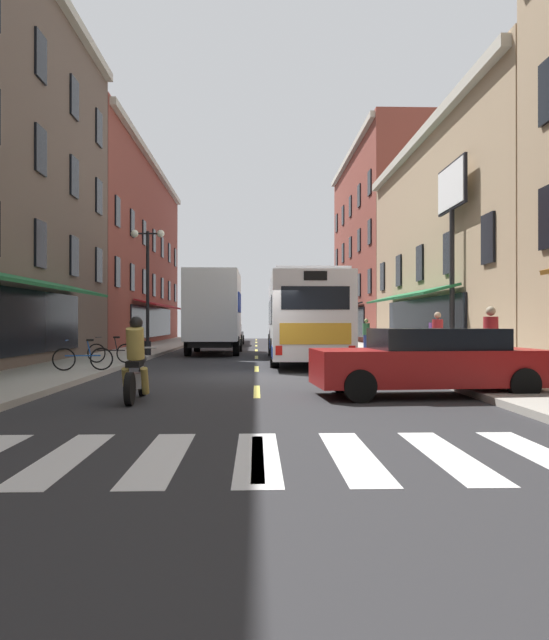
{
  "coord_description": "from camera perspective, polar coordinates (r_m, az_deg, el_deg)",
  "views": [
    {
      "loc": [
        -0.02,
        -16.94,
        1.55
      ],
      "look_at": [
        0.67,
        5.59,
        1.62
      ],
      "focal_mm": 33.91,
      "sensor_mm": 36.0,
      "label": 1
    }
  ],
  "objects": [
    {
      "name": "lane_centre_dashes",
      "position": [
        16.76,
        -1.69,
        -5.48
      ],
      "size": [
        0.14,
        73.9,
        0.01
      ],
      "color": "#DBCC4C",
      "rests_on": "ground"
    },
    {
      "name": "billboard_sign",
      "position": [
        23.03,
        16.4,
        9.97
      ],
      "size": [
        0.4,
        2.94,
        7.14
      ],
      "color": "black",
      "rests_on": "sidewalk_right"
    },
    {
      "name": "pedestrian_far",
      "position": [
        15.89,
        19.74,
        -1.9
      ],
      "size": [
        0.36,
        0.36,
        1.8
      ],
      "rotation": [
        0.0,
        0.0,
        2.51
      ],
      "color": "#4C4C51",
      "rests_on": "sidewalk_right"
    },
    {
      "name": "box_truck",
      "position": [
        29.25,
        -5.65,
        0.68
      ],
      "size": [
        2.52,
        6.95,
        3.9
      ],
      "color": "white",
      "rests_on": "ground"
    },
    {
      "name": "street_lamp_twin",
      "position": [
        26.29,
        -11.88,
        3.19
      ],
      "size": [
        1.42,
        0.32,
        5.34
      ],
      "color": "black",
      "rests_on": "sidewalk_left"
    },
    {
      "name": "sedan_mid",
      "position": [
        40.22,
        -4.38,
        -1.4
      ],
      "size": [
        2.03,
        4.74,
        1.38
      ],
      "color": "black",
      "rests_on": "ground"
    },
    {
      "name": "sidewalk_right",
      "position": [
        18.01,
        17.5,
        -4.89
      ],
      "size": [
        3.0,
        80.0,
        0.14
      ],
      "primitive_type": "cube",
      "color": "#A39E93",
      "rests_on": "ground"
    },
    {
      "name": "ground_plane",
      "position": [
        17.02,
        -1.7,
        -5.58
      ],
      "size": [
        34.8,
        80.0,
        0.1
      ],
      "primitive_type": "cube",
      "color": "#28282B"
    },
    {
      "name": "transit_bus",
      "position": [
        23.92,
        2.66,
        0.24
      ],
      "size": [
        2.74,
        11.68,
        3.29
      ],
      "color": "silver",
      "rests_on": "ground"
    },
    {
      "name": "crosswalk_near",
      "position": [
        7.11,
        -1.61,
        -12.72
      ],
      "size": [
        7.1,
        2.8,
        0.01
      ],
      "color": "silver",
      "rests_on": "ground"
    },
    {
      "name": "bicycle_mid",
      "position": [
        18.44,
        -17.62,
        -3.44
      ],
      "size": [
        1.7,
        0.48,
        0.91
      ],
      "color": "black",
      "rests_on": "sidewalk_left"
    },
    {
      "name": "motorcycle_rider",
      "position": [
        12.17,
        -12.92,
        -4.14
      ],
      "size": [
        0.62,
        2.07,
        1.66
      ],
      "color": "black",
      "rests_on": "ground"
    },
    {
      "name": "pedestrian_near",
      "position": [
        21.13,
        15.11,
        -1.49
      ],
      "size": [
        0.41,
        0.52,
        1.75
      ],
      "rotation": [
        0.0,
        0.0,
        3.48
      ],
      "color": "#4C4C51",
      "rests_on": "sidewalk_right"
    },
    {
      "name": "bicycle_near",
      "position": [
        21.64,
        -15.16,
        -2.96
      ],
      "size": [
        1.7,
        0.48,
        0.91
      ],
      "color": "black",
      "rests_on": "sidewalk_left"
    },
    {
      "name": "sedan_near",
      "position": [
        13.02,
        14.42,
        -3.8
      ],
      "size": [
        4.85,
        2.21,
        1.41
      ],
      "color": "maroon",
      "rests_on": "ground"
    },
    {
      "name": "sidewalk_left",
      "position": [
        18.0,
        -20.91,
        -4.89
      ],
      "size": [
        3.0,
        80.0,
        0.14
      ],
      "primitive_type": "cube",
      "color": "#A39E93",
      "rests_on": "ground"
    },
    {
      "name": "pedestrian_mid",
      "position": [
        30.74,
        8.65,
        -1.32
      ],
      "size": [
        0.36,
        0.36,
        1.58
      ],
      "rotation": [
        0.0,
        0.0,
        0.13
      ],
      "color": "navy",
      "rests_on": "sidewalk_right"
    }
  ]
}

